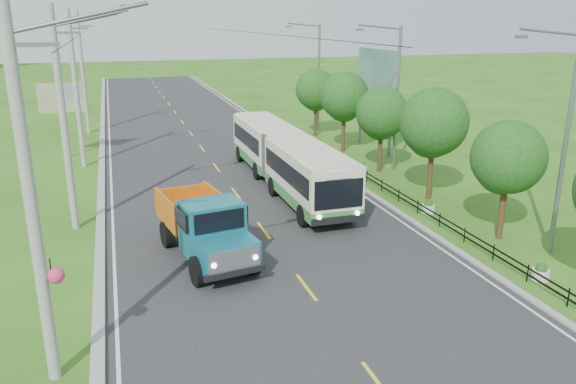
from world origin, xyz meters
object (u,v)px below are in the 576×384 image
planter_far (318,143)px  billboard_right (377,77)px  billboard_left (61,103)px  bus (285,156)px  streetlight_far (317,74)px  dump_truck (205,223)px  pole_far (83,72)px  tree_second (507,161)px  streetlight_mid (395,94)px  pole_near (64,120)px  planter_front (541,273)px  pole_nearest (34,206)px  planter_mid (362,168)px  tree_third (433,126)px  planter_near (428,207)px  tree_fourth (381,115)px  streetlight_near (563,138)px  tree_back (316,92)px  tree_fifth (344,99)px  pole_mid (77,89)px

planter_far → billboard_right: billboard_right is taller
billboard_left → bus: size_ratio=0.33×
streetlight_far → planter_far: size_ratio=13.54×
planter_far → dump_truck: size_ratio=0.10×
bus → pole_far: bearing=118.7°
tree_second → streetlight_mid: 11.97m
pole_near → planter_front: 20.70m
pole_nearest → planter_mid: 24.38m
pole_nearest → billboard_left: bearing=92.7°
tree_third → planter_near: bearing=-120.4°
planter_front → billboard_left: 31.88m
tree_fourth → planter_far: size_ratio=8.06×
pole_far → streetlight_mid: bearing=-45.1°
pole_near → pole_far: 24.00m
planter_near → tree_fourth: bearing=81.2°
pole_near → planter_far: pole_near is taller
streetlight_mid → pole_near: bearing=-165.2°
streetlight_near → tree_second: bearing=110.2°
planter_front → billboard_right: billboard_right is taller
bus → planter_front: bearing=-69.3°
tree_back → tree_third: bearing=-90.0°
streetlight_mid → planter_near: 9.46m
tree_fifth → billboard_right: bearing=-3.3°
pole_nearest → tree_third: bearing=31.6°
pole_near → tree_third: size_ratio=1.67×
streetlight_near → streetlight_mid: (0.00, 14.00, 0.00)m
pole_far → billboard_left: (-1.24, -9.00, -1.23)m
streetlight_far → billboard_right: (1.66, -8.00, 0.44)m
tree_second → streetlight_mid: streetlight_mid is taller
pole_mid → pole_nearest: bearing=-89.9°
streetlight_far → planter_near: 22.57m
tree_second → tree_third: bearing=90.0°
streetlight_far → billboard_left: bearing=-168.8°
dump_truck → pole_far: bearing=90.4°
streetlight_far → bus: 17.52m
pole_mid → billboard_left: pole_mid is taller
pole_nearest → planter_far: 30.50m
planter_mid → dump_truck: 15.58m
pole_far → pole_mid: bearing=-90.0°
streetlight_near → planter_front: streetlight_near is taller
tree_third → bus: 8.35m
streetlight_near → tree_back: bearing=91.7°
planter_near → planter_mid: size_ratio=1.00×
streetlight_mid → planter_front: 16.78m
planter_far → billboard_right: 6.58m
pole_far → tree_second: 35.82m
planter_near → planter_far: 16.00m
pole_near → planter_front: size_ratio=14.93×
billboard_right → pole_far: bearing=147.7°
tree_second → planter_mid: (-1.26, 11.86, -3.23)m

